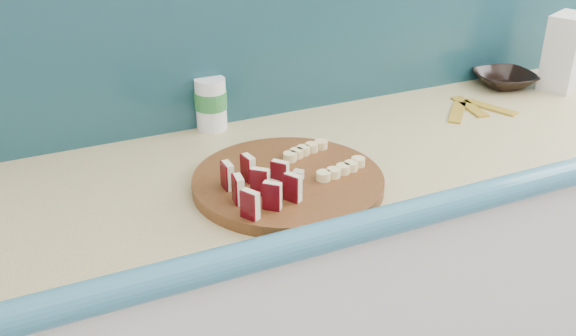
# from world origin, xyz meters

# --- Properties ---
(kitchen_counter) EXTENTS (2.20, 0.63, 0.91)m
(kitchen_counter) POSITION_xyz_m (0.10, 1.50, 0.46)
(kitchen_counter) COLOR silver
(kitchen_counter) RESTS_ON ground
(backsplash) EXTENTS (2.20, 0.02, 0.50)m
(backsplash) POSITION_xyz_m (0.10, 1.79, 1.16)
(backsplash) COLOR teal
(backsplash) RESTS_ON kitchen_counter
(cutting_board) EXTENTS (0.49, 0.49, 0.02)m
(cutting_board) POSITION_xyz_m (-0.35, 1.40, 0.92)
(cutting_board) COLOR #4C2A10
(cutting_board) RESTS_ON kitchen_counter
(apple_wedges) EXTENTS (0.12, 0.17, 0.05)m
(apple_wedges) POSITION_xyz_m (-0.44, 1.35, 0.96)
(apple_wedges) COLOR #F2E9C2
(apple_wedges) RESTS_ON cutting_board
(apple_chunks) EXTENTS (0.06, 0.07, 0.02)m
(apple_chunks) POSITION_xyz_m (-0.38, 1.39, 0.94)
(apple_chunks) COLOR beige
(apple_chunks) RESTS_ON cutting_board
(banana_slices) EXTENTS (0.15, 0.17, 0.02)m
(banana_slices) POSITION_xyz_m (-0.26, 1.42, 0.94)
(banana_slices) COLOR #FBE499
(banana_slices) RESTS_ON cutting_board
(brown_bowl) EXTENTS (0.20, 0.20, 0.04)m
(brown_bowl) POSITION_xyz_m (0.48, 1.69, 0.93)
(brown_bowl) COLOR black
(brown_bowl) RESTS_ON kitchen_counter
(flour_bag) EXTENTS (0.15, 0.13, 0.21)m
(flour_bag) POSITION_xyz_m (0.62, 1.62, 1.02)
(flour_bag) COLOR silver
(flour_bag) RESTS_ON kitchen_counter
(canister) EXTENTS (0.08, 0.08, 0.13)m
(canister) POSITION_xyz_m (-0.39, 1.76, 0.98)
(canister) COLOR white
(canister) RESTS_ON kitchen_counter
(banana_peel) EXTENTS (0.21, 0.18, 0.01)m
(banana_peel) POSITION_xyz_m (0.28, 1.58, 0.91)
(banana_peel) COLOR gold
(banana_peel) RESTS_ON kitchen_counter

